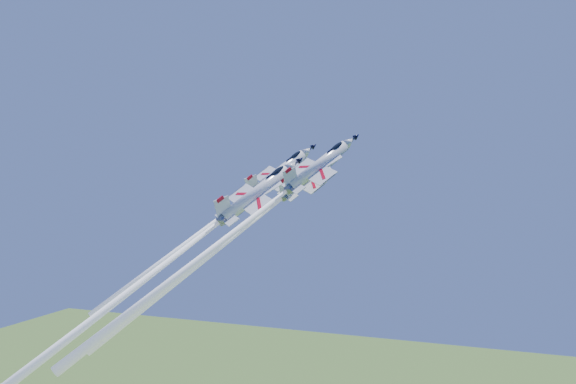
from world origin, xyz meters
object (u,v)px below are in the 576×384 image
(jet_left, at_px, (216,221))
(jet_right, at_px, (225,239))
(jet_lead, at_px, (231,238))
(jet_slot, at_px, (122,297))

(jet_left, xyz_separation_m, jet_right, (8.34, -12.76, -1.46))
(jet_left, height_order, jet_right, jet_right)
(jet_lead, xyz_separation_m, jet_left, (-5.80, 5.73, 2.21))
(jet_lead, relative_size, jet_slot, 0.69)
(jet_lead, height_order, jet_left, jet_left)
(jet_right, relative_size, jet_slot, 0.75)
(jet_lead, relative_size, jet_right, 0.92)
(jet_right, height_order, jet_slot, jet_right)
(jet_left, relative_size, jet_slot, 0.63)
(jet_left, relative_size, jet_right, 0.85)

